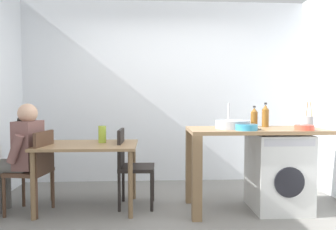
% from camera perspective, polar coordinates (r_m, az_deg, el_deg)
% --- Properties ---
extents(ground_plane, '(5.46, 5.46, 0.00)m').
position_cam_1_polar(ground_plane, '(3.44, 0.77, -18.45)').
color(ground_plane, slate).
extents(wall_back, '(4.60, 0.10, 2.70)m').
position_cam_1_polar(wall_back, '(4.95, -0.57, 4.04)').
color(wall_back, silver).
rests_on(wall_back, ground_plane).
extents(dining_table, '(1.10, 0.76, 0.74)m').
position_cam_1_polar(dining_table, '(3.81, -13.90, -6.39)').
color(dining_table, olive).
rests_on(dining_table, ground_plane).
extents(chair_person_seat, '(0.47, 0.47, 0.90)m').
position_cam_1_polar(chair_person_seat, '(3.87, -22.26, -8.42)').
color(chair_person_seat, '#4C3323').
rests_on(chair_person_seat, ground_plane).
extents(chair_opposite, '(0.41, 0.41, 0.90)m').
position_cam_1_polar(chair_opposite, '(3.83, -6.64, -8.34)').
color(chair_opposite, black).
rests_on(chair_opposite, ground_plane).
extents(seated_person, '(0.53, 0.54, 1.20)m').
position_cam_1_polar(seated_person, '(3.92, -24.36, -5.89)').
color(seated_person, '#595651').
rests_on(seated_person, ground_plane).
extents(kitchen_counter, '(1.50, 0.68, 0.92)m').
position_cam_1_polar(kitchen_counter, '(3.71, 11.98, -4.77)').
color(kitchen_counter, olive).
rests_on(kitchen_counter, ground_plane).
extents(washing_machine, '(0.60, 0.61, 0.86)m').
position_cam_1_polar(washing_machine, '(3.92, 18.73, -9.38)').
color(washing_machine, silver).
rests_on(washing_machine, ground_plane).
extents(sink_basin, '(0.38, 0.38, 0.09)m').
position_cam_1_polar(sink_basin, '(3.68, 11.24, -1.65)').
color(sink_basin, '#9EA0A5').
rests_on(sink_basin, kitchen_counter).
extents(tap, '(0.02, 0.02, 0.28)m').
position_cam_1_polar(tap, '(3.85, 10.59, -0.02)').
color(tap, '#B2B2B7').
rests_on(tap, kitchen_counter).
extents(bottle_tall_green, '(0.08, 0.08, 0.25)m').
position_cam_1_polar(bottle_tall_green, '(3.99, 14.88, -0.39)').
color(bottle_tall_green, brown).
rests_on(bottle_tall_green, kitchen_counter).
extents(bottle_squat_brown, '(0.08, 0.08, 0.29)m').
position_cam_1_polar(bottle_squat_brown, '(3.97, 16.71, -0.16)').
color(bottle_squat_brown, brown).
rests_on(bottle_squat_brown, kitchen_counter).
extents(mixing_bowl, '(0.23, 0.23, 0.06)m').
position_cam_1_polar(mixing_bowl, '(3.51, 13.60, -2.04)').
color(mixing_bowl, teal).
rests_on(mixing_bowl, kitchen_counter).
extents(utensil_crock, '(0.11, 0.11, 0.30)m').
position_cam_1_polar(utensil_crock, '(4.04, 23.44, -1.08)').
color(utensil_crock, gray).
rests_on(utensil_crock, kitchen_counter).
extents(colander, '(0.20, 0.20, 0.06)m').
position_cam_1_polar(colander, '(3.72, 22.79, -1.99)').
color(colander, '#D84C38').
rests_on(colander, kitchen_counter).
extents(vase, '(0.09, 0.09, 0.20)m').
position_cam_1_polar(vase, '(3.86, -11.46, -3.33)').
color(vase, '#A8C63D').
rests_on(vase, dining_table).
extents(scissors, '(0.15, 0.06, 0.01)m').
position_cam_1_polar(scissors, '(3.65, 14.86, -2.38)').
color(scissors, '#B2B2B7').
rests_on(scissors, kitchen_counter).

